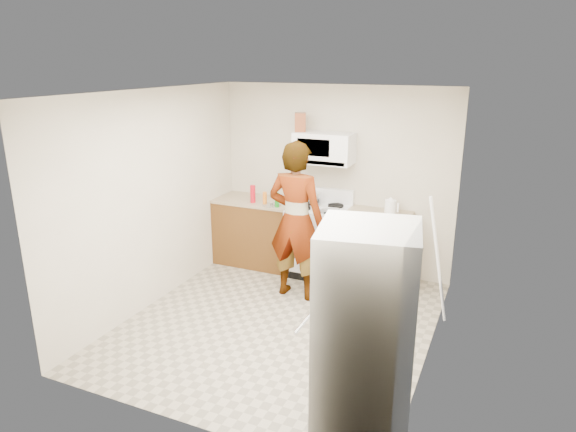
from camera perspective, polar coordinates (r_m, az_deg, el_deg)
The scene contains 20 objects.
floor at distance 5.82m, azimuth -0.91°, elevation -11.77°, with size 3.60×3.60×0.00m, color gray.
back_wall at distance 6.94m, azimuth 5.23°, elevation 4.03°, with size 3.20×0.02×2.50m, color beige.
right_wall at distance 4.92m, azimuth 16.12°, elevation -2.11°, with size 0.02×3.60×2.50m, color beige.
cabinet_left at distance 7.29m, azimuth -3.47°, elevation -1.84°, with size 1.12×0.62×0.90m, color brown.
counter_left at distance 7.15m, azimuth -3.54°, elevation 1.71°, with size 1.14×0.64×0.04m, color gray.
cabinet_right at distance 6.72m, azimuth 9.73°, elevation -3.74°, with size 0.80×0.62×0.90m, color brown.
counter_right at distance 6.57m, azimuth 9.93°, elevation 0.08°, with size 0.82×0.64×0.04m, color gray.
gas_range at distance 6.91m, azimuth 3.45°, elevation -2.60°, with size 0.76×0.65×1.13m.
microwave at distance 6.72m, azimuth 4.02°, elevation 7.54°, with size 0.76×0.38×0.40m, color white.
person at distance 6.10m, azimuth 0.90°, elevation -0.55°, with size 0.70×0.46×1.92m, color tan.
fridge at distance 3.93m, azimuth 8.53°, elevation -13.04°, with size 0.70×0.70×1.70m, color beige.
kettle at distance 6.59m, azimuth 11.30°, elevation 1.01°, with size 0.14×0.14×0.17m, color white.
jug at distance 6.76m, azimuth 1.38°, elevation 10.37°, with size 0.14×0.14×0.24m, color brown.
saucepan at distance 6.90m, azimuth 2.72°, elevation 2.02°, with size 0.24×0.24×0.13m, color silver.
tray at distance 6.56m, azimuth 4.53°, elevation 0.60°, with size 0.25×0.16×0.05m, color white.
bottle_spray at distance 6.97m, azimuth -3.93°, elevation 2.46°, with size 0.07×0.07×0.24m, color red.
bottle_hot_sauce at distance 6.88m, azimuth -2.60°, elevation 1.99°, with size 0.06×0.06×0.17m, color orange.
bottle_green_cap at distance 6.74m, azimuth -1.24°, elevation 1.78°, with size 0.06×0.06×0.19m, color #167E18.
pot_lid at distance 6.84m, azimuth -1.81°, elevation 1.22°, with size 0.25×0.25×0.01m, color silver.
broom at distance 5.75m, azimuth 16.32°, elevation -4.81°, with size 0.03×0.03×1.47m, color white.
Camera 1 is at (2.14, -4.63, 2.81)m, focal length 32.00 mm.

